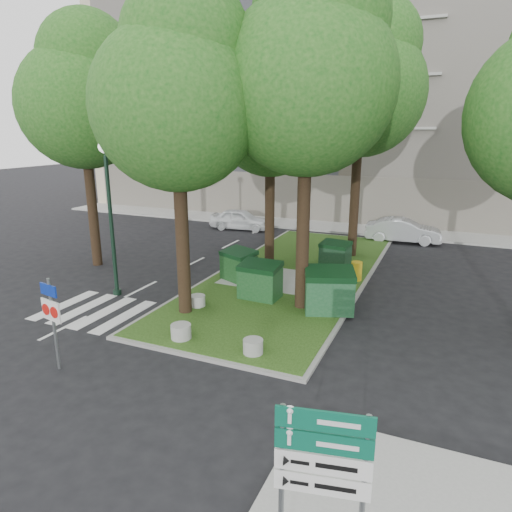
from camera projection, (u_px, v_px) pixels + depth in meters
The scene contains 24 objects.
ground at pixel (184, 354), 12.90m from camera, with size 120.00×120.00×0.00m, color black.
median_island at pixel (293, 275), 19.77m from camera, with size 6.00×16.00×0.12m, color #214112.
median_kerb at pixel (293, 275), 19.77m from camera, with size 6.30×16.30×0.10m, color gray.
building_sidewalk at pixel (339, 227), 29.24m from camera, with size 42.00×3.00×0.12m, color #999993.
zebra_crossing at pixel (114, 314), 15.66m from camera, with size 5.00×3.00×0.01m, color silver.
apartment_building at pixel (368, 103), 33.74m from camera, with size 41.00×12.00×16.00m, color #BDB08D.
tree_median_near_left at pixel (179, 89), 13.74m from camera, with size 5.20×5.20×10.53m.
tree_median_near_right at pixel (311, 67), 13.99m from camera, with size 5.60×5.60×11.46m.
tree_median_mid at pixel (273, 109), 19.38m from camera, with size 4.80×4.80×9.99m.
tree_median_far at pixel (364, 79), 20.45m from camera, with size 5.80×5.80×11.93m.
tree_street_left at pixel (84, 93), 19.42m from camera, with size 5.40×5.40×11.00m.
dumpster_a at pixel (239, 265), 18.73m from camera, with size 1.70×1.49×1.32m.
dumpster_b at pixel (260, 280), 16.76m from camera, with size 1.52×1.09×1.38m.
dumpster_c at pixel (335, 255), 20.51m from camera, with size 1.42×1.10×1.20m.
dumpster_d at pixel (329, 291), 15.46m from camera, with size 1.95×1.66×1.54m.
bollard_left at pixel (198, 301), 16.07m from camera, with size 0.54×0.54×0.38m, color #AAABA6.
bollard_right at pixel (253, 346), 12.68m from camera, with size 0.56×0.56×0.40m, color gray.
bollard_mid at pixel (181, 331), 13.58m from camera, with size 0.61×0.61×0.43m, color #9A9995.
litter_bin at pixel (357, 271), 18.77m from camera, with size 0.45×0.45×0.78m, color gold.
street_lamp at pixel (109, 201), 16.60m from camera, with size 0.46×0.46×5.78m.
traffic_sign_pole at pixel (52, 312), 11.70m from camera, with size 0.75×0.19×2.53m.
directional_sign at pixel (323, 467), 6.04m from camera, with size 1.27×0.31×2.58m.
car_white at pixel (240, 219), 28.80m from camera, with size 1.53×3.81×1.30m, color white.
car_silver at pixel (403, 230), 25.52m from camera, with size 1.42×4.08×1.34m, color #ABAFB3.
Camera 1 is at (6.51, -9.91, 6.15)m, focal length 32.00 mm.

